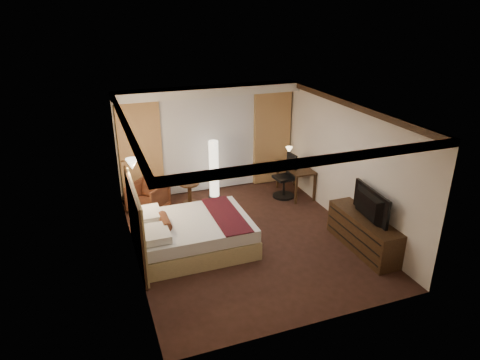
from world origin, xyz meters
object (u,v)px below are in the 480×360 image
object	(u,v)px
bed	(195,234)
armchair	(148,196)
side_table	(190,193)
office_chair	(284,176)
dresser	(363,233)
television	(366,201)
desk	(295,180)
floor_lamp	(214,169)

from	to	relation	value
bed	armchair	world-z (taller)	armchair
side_table	office_chair	distance (m)	2.36
dresser	television	distance (m)	0.69
armchair	desk	xyz separation A→B (m)	(3.65, -0.31, -0.01)
dresser	television	world-z (taller)	television
side_table	dresser	size ratio (longest dim) A/B	0.30
side_table	bed	bearing A→B (deg)	-101.23
armchair	desk	bearing A→B (deg)	40.41
floor_lamp	office_chair	size ratio (longest dim) A/B	1.33
desk	office_chair	size ratio (longest dim) A/B	1.04
bed	desk	bearing A→B (deg)	28.55
bed	armchair	size ratio (longest dim) A/B	2.81
side_table	dresser	xyz separation A→B (m)	(2.69, -3.22, 0.08)
bed	dresser	distance (m)	3.31
desk	bed	bearing A→B (deg)	-151.45
side_table	dresser	world-z (taller)	dresser
bed	side_table	size ratio (longest dim) A/B	4.08
bed	floor_lamp	bearing A→B (deg)	63.91
office_chair	dresser	world-z (taller)	office_chair
office_chair	floor_lamp	bearing A→B (deg)	155.17
side_table	floor_lamp	size ratio (longest dim) A/B	0.36
armchair	television	distance (m)	4.87
desk	side_table	bearing A→B (deg)	171.28
side_table	desk	bearing A→B (deg)	-8.72
side_table	office_chair	size ratio (longest dim) A/B	0.48
armchair	floor_lamp	bearing A→B (deg)	52.67
side_table	television	size ratio (longest dim) A/B	0.45
office_chair	side_table	bearing A→B (deg)	163.42
desk	television	bearing A→B (deg)	-89.59
desk	television	size ratio (longest dim) A/B	0.99
desk	dresser	distance (m)	2.81
dresser	floor_lamp	bearing A→B (deg)	121.31
floor_lamp	side_table	bearing A→B (deg)	-169.50
floor_lamp	desk	bearing A→B (deg)	-14.92
side_table	floor_lamp	world-z (taller)	floor_lamp
bed	armchair	bearing A→B (deg)	106.94
side_table	office_chair	world-z (taller)	office_chair
dresser	desk	bearing A→B (deg)	91.02
bed	desk	xyz separation A→B (m)	(3.05, 1.66, 0.06)
bed	floor_lamp	xyz separation A→B (m)	(1.07, 2.19, 0.43)
dresser	television	bearing A→B (deg)	180.00
bed	dresser	bearing A→B (deg)	-20.34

